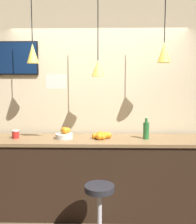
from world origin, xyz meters
name	(u,v)px	position (x,y,z in m)	size (l,w,h in m)	color
back_wall	(99,102)	(0.00, 1.16, 1.45)	(8.00, 0.06, 2.90)	beige
service_counter	(98,175)	(0.00, 0.71, 0.50)	(3.04, 0.67, 1.00)	black
bar_stool	(99,208)	(0.03, 0.02, 0.40)	(0.42, 0.42, 0.65)	#B7B7BC
fruit_bowl	(65,134)	(-0.44, 0.71, 1.06)	(0.23, 0.23, 0.15)	beige
orange_pile	(102,136)	(0.05, 0.72, 1.04)	(0.26, 0.27, 0.09)	orange
juice_bottle	(146,130)	(0.63, 0.71, 1.12)	(0.08, 0.08, 0.27)	#286B33
spread_jar	(16,134)	(-1.08, 0.71, 1.05)	(0.09, 0.09, 0.11)	red
pendant_lamp_left	(33,53)	(-0.82, 0.69, 2.10)	(0.15, 0.15, 0.83)	black
pendant_lamp_middle	(98,68)	(0.00, 0.69, 1.91)	(0.17, 0.17, 1.00)	black
pendant_lamp_right	(164,52)	(0.82, 0.69, 2.10)	(0.17, 0.17, 0.82)	black
mounted_tv	(12,58)	(-1.25, 1.10, 2.08)	(0.76, 0.04, 0.47)	black
hanging_menu_board	(56,81)	(-0.49, 0.46, 1.74)	(0.24, 0.01, 0.17)	silver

